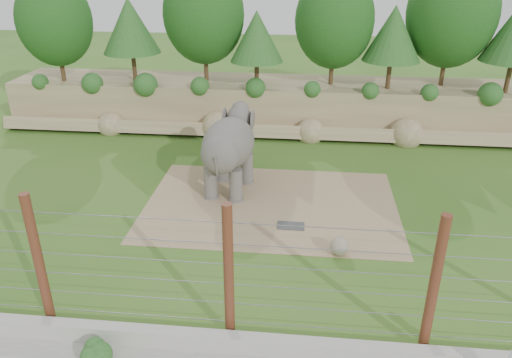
# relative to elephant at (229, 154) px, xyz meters

# --- Properties ---
(ground) EXTENTS (90.00, 90.00, 0.00)m
(ground) POSITION_rel_elephant_xyz_m (1.36, -4.17, -1.64)
(ground) COLOR #32641D
(ground) RESTS_ON ground
(back_embankment) EXTENTS (30.00, 5.52, 8.77)m
(back_embankment) POSITION_rel_elephant_xyz_m (1.95, 8.51, 2.32)
(back_embankment) COLOR #847051
(back_embankment) RESTS_ON ground
(dirt_patch) EXTENTS (10.00, 7.00, 0.02)m
(dirt_patch) POSITION_rel_elephant_xyz_m (1.86, -1.17, -1.63)
(dirt_patch) COLOR tan
(dirt_patch) RESTS_ON ground
(drain_grate) EXTENTS (1.00, 0.60, 0.03)m
(drain_grate) POSITION_rel_elephant_xyz_m (2.73, -2.78, -1.61)
(drain_grate) COLOR #262628
(drain_grate) RESTS_ON dirt_patch
(elephant) EXTENTS (2.27, 4.26, 3.29)m
(elephant) POSITION_rel_elephant_xyz_m (0.00, 0.00, 0.00)
(elephant) COLOR #615D56
(elephant) RESTS_ON ground
(stone_ball) EXTENTS (0.63, 0.63, 0.63)m
(stone_ball) POSITION_rel_elephant_xyz_m (4.40, -4.47, -1.31)
(stone_ball) COLOR gray
(stone_ball) RESTS_ON dirt_patch
(retaining_wall) EXTENTS (26.00, 0.35, 0.50)m
(retaining_wall) POSITION_rel_elephant_xyz_m (1.36, -9.17, -1.39)
(retaining_wall) COLOR #A39F97
(retaining_wall) RESTS_ON ground
(barrier_fence) EXTENTS (20.26, 0.26, 4.00)m
(barrier_fence) POSITION_rel_elephant_xyz_m (1.36, -8.67, 0.36)
(barrier_fence) COLOR #55301C
(barrier_fence) RESTS_ON ground
(walkway_shrub) EXTENTS (0.67, 0.67, 0.67)m
(walkway_shrub) POSITION_rel_elephant_xyz_m (-1.89, -9.97, -1.30)
(walkway_shrub) COLOR #1E4F1E
(walkway_shrub) RESTS_ON walkway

